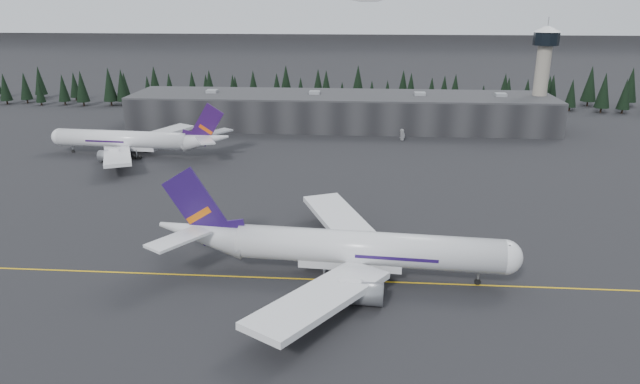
# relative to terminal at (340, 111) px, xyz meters

# --- Properties ---
(ground) EXTENTS (1400.00, 1400.00, 0.00)m
(ground) POSITION_rel_terminal_xyz_m (0.00, -125.00, -6.30)
(ground) COLOR black
(ground) RESTS_ON ground
(taxiline) EXTENTS (400.00, 0.40, 0.02)m
(taxiline) POSITION_rel_terminal_xyz_m (0.00, -127.00, -6.29)
(taxiline) COLOR gold
(taxiline) RESTS_ON ground
(terminal) EXTENTS (160.00, 30.00, 12.60)m
(terminal) POSITION_rel_terminal_xyz_m (0.00, 0.00, 0.00)
(terminal) COLOR black
(terminal) RESTS_ON ground
(control_tower) EXTENTS (10.00, 10.00, 37.70)m
(control_tower) POSITION_rel_terminal_xyz_m (75.00, 3.00, 17.11)
(control_tower) COLOR gray
(control_tower) RESTS_ON ground
(treeline) EXTENTS (360.00, 20.00, 15.00)m
(treeline) POSITION_rel_terminal_xyz_m (0.00, 37.00, 1.20)
(treeline) COLOR black
(treeline) RESTS_ON ground
(mountain_ridge) EXTENTS (4400.00, 900.00, 420.00)m
(mountain_ridge) POSITION_rel_terminal_xyz_m (0.00, 875.00, -6.30)
(mountain_ridge) COLOR white
(mountain_ridge) RESTS_ON ground
(jet_main) EXTENTS (65.74, 60.51, 19.32)m
(jet_main) POSITION_rel_terminal_xyz_m (4.29, -124.88, -0.85)
(jet_main) COLOR silver
(jet_main) RESTS_ON ground
(jet_parked) EXTENTS (59.46, 54.73, 17.48)m
(jet_parked) POSITION_rel_terminal_xyz_m (-62.12, -47.37, -1.37)
(jet_parked) COLOR silver
(jet_parked) RESTS_ON ground
(gse_vehicle_a) EXTENTS (3.56, 5.54, 1.42)m
(gse_vehicle_a) POSITION_rel_terminal_xyz_m (-45.85, -31.42, -5.59)
(gse_vehicle_a) COLOR silver
(gse_vehicle_a) RESTS_ON ground
(gse_vehicle_b) EXTENTS (4.46, 3.30, 1.41)m
(gse_vehicle_b) POSITION_rel_terminal_xyz_m (22.76, -20.80, -5.59)
(gse_vehicle_b) COLOR silver
(gse_vehicle_b) RESTS_ON ground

